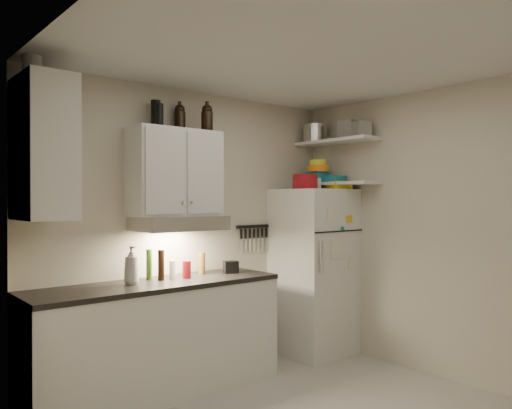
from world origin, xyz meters
TOP-DOWN VIEW (x-y plane):
  - ceiling at (0.00, 0.00)m, footprint 3.20×3.00m
  - back_wall at (0.00, 1.51)m, footprint 3.20×0.02m
  - left_wall at (-1.61, 0.00)m, footprint 0.02×3.00m
  - right_wall at (1.61, 0.00)m, footprint 0.02×3.00m
  - base_cabinet at (-0.55, 1.20)m, footprint 2.10×0.60m
  - countertop at (-0.55, 1.20)m, footprint 2.10×0.62m
  - upper_cabinet at (-0.30, 1.33)m, footprint 0.80×0.33m
  - side_cabinet at (-1.44, 1.20)m, footprint 0.33×0.55m
  - range_hood at (-0.30, 1.27)m, footprint 0.76×0.46m
  - fridge at (1.25, 1.16)m, footprint 0.70×0.68m
  - shelf_hi at (1.45, 1.02)m, footprint 0.30×0.95m
  - shelf_lo at (1.45, 1.02)m, footprint 0.30×0.95m
  - knife_strip at (0.70, 1.49)m, footprint 0.42×0.02m
  - dutch_oven at (1.07, 1.11)m, footprint 0.29×0.29m
  - book_stack at (1.43, 0.98)m, footprint 0.27×0.30m
  - spice_jar at (1.25, 1.10)m, footprint 0.08×0.08m
  - stock_pot at (1.43, 1.31)m, footprint 0.34×0.34m
  - tin_a at (1.49, 0.89)m, footprint 0.21×0.19m
  - tin_b at (1.47, 0.73)m, footprint 0.20×0.20m
  - bowl_teal at (1.40, 1.25)m, footprint 0.28×0.28m
  - bowl_orange at (1.35, 1.20)m, footprint 0.23×0.23m
  - bowl_yellow at (1.35, 1.20)m, footprint 0.18×0.18m
  - plates at (1.48, 1.08)m, footprint 0.29×0.29m
  - growler_a at (-0.21, 1.41)m, footprint 0.11×0.11m
  - growler_b at (-0.01, 1.27)m, footprint 0.11×0.11m
  - thermos_a at (-0.45, 1.40)m, footprint 0.09×0.09m
  - thermos_b at (-0.46, 1.33)m, footprint 0.09×0.09m
  - side_jar at (-1.49, 1.27)m, footprint 0.14×0.14m
  - soap_bottle at (-0.76, 1.22)m, footprint 0.14×0.14m
  - pepper_mill at (-0.03, 1.33)m, footprint 0.08×0.08m
  - oil_bottle at (-0.54, 1.35)m, footprint 0.06×0.06m
  - vinegar_bottle at (-0.48, 1.26)m, footprint 0.06×0.06m
  - clear_bottle at (-0.37, 1.26)m, footprint 0.06×0.06m
  - red_jar at (-0.26, 1.22)m, footprint 0.08×0.08m
  - caddy at (0.21, 1.22)m, footprint 0.15×0.13m

SIDE VIEW (x-z plane):
  - base_cabinet at x=-0.55m, z-range 0.00..0.88m
  - fridge at x=1.25m, z-range 0.00..1.70m
  - countertop at x=-0.55m, z-range 0.88..0.92m
  - caddy at x=0.21m, z-range 0.92..1.03m
  - red_jar at x=-0.26m, z-range 0.92..1.07m
  - clear_bottle at x=-0.37m, z-range 0.92..1.08m
  - pepper_mill at x=-0.03m, z-range 0.92..1.12m
  - vinegar_bottle at x=-0.48m, z-range 0.92..1.17m
  - oil_bottle at x=-0.54m, z-range 0.92..1.18m
  - soap_bottle at x=-0.76m, z-range 0.92..1.26m
  - back_wall at x=0.00m, z-range 0.00..2.60m
  - left_wall at x=-1.61m, z-range 0.00..2.60m
  - right_wall at x=1.61m, z-range 0.00..2.60m
  - knife_strip at x=0.70m, z-range 1.31..1.33m
  - range_hood at x=-0.30m, z-range 1.33..1.45m
  - book_stack at x=1.43m, z-range 1.70..1.78m
  - spice_jar at x=1.25m, z-range 1.70..1.81m
  - shelf_lo at x=1.45m, z-range 1.75..1.77m
  - dutch_oven at x=1.07m, z-range 1.70..1.85m
  - plates at x=1.48m, z-range 1.77..1.84m
  - upper_cabinet at x=-0.30m, z-range 1.45..2.20m
  - bowl_teal at x=1.40m, z-range 1.77..1.89m
  - bowl_orange at x=1.35m, z-range 1.89..1.96m
  - side_cabinet at x=-1.44m, z-range 1.45..2.45m
  - bowl_yellow at x=1.35m, z-range 1.96..2.01m
  - shelf_hi at x=1.45m, z-range 2.19..2.22m
  - tin_b at x=1.47m, z-range 2.21..2.37m
  - thermos_b at x=-0.46m, z-range 2.20..2.40m
  - tin_a at x=1.49m, z-range 2.21..2.40m
  - stock_pot at x=1.43m, z-range 2.21..2.40m
  - thermos_a at x=-0.45m, z-range 2.20..2.44m
  - growler_a at x=-0.21m, z-range 2.20..2.45m
  - growler_b at x=-0.01m, z-range 2.20..2.45m
  - side_jar at x=-1.49m, z-range 2.45..2.63m
  - ceiling at x=0.00m, z-range 2.60..2.62m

